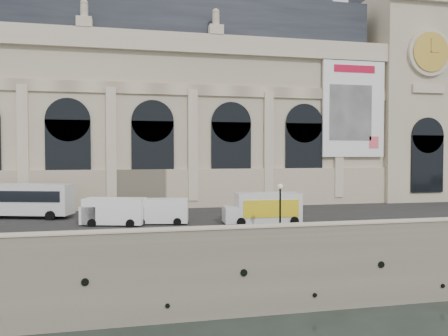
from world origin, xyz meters
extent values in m
plane|color=black|center=(0.00, 0.00, 0.00)|extent=(260.00, 260.00, 0.00)
cube|color=gray|center=(0.00, 35.00, 3.00)|extent=(160.00, 70.00, 6.00)
cube|color=#2D2D2D|center=(0.00, 14.00, 6.03)|extent=(160.00, 24.00, 0.06)
cube|color=gray|center=(0.00, 0.60, 6.55)|extent=(160.00, 1.20, 1.10)
cube|color=beige|center=(0.00, 0.60, 7.15)|extent=(160.00, 1.40, 0.12)
cube|color=beige|center=(-6.00, 31.00, 17.00)|extent=(68.00, 18.00, 22.00)
cube|color=beige|center=(-6.00, 21.85, 8.50)|extent=(68.60, 0.40, 5.00)
cube|color=beige|center=(-6.00, 21.70, 26.80)|extent=(69.00, 0.80, 2.40)
cube|color=beige|center=(-6.00, 21.85, 21.00)|extent=(68.00, 0.30, 1.40)
cube|color=#282E36|center=(-6.00, 31.00, 31.00)|extent=(64.00, 15.00, 6.00)
cube|color=#282E36|center=(-6.00, 31.00, 34.50)|extent=(56.00, 10.00, 1.20)
cube|color=beige|center=(-19.00, 21.75, 14.00)|extent=(1.20, 0.50, 14.00)
cube|color=black|center=(-14.00, 21.82, 12.50)|extent=(5.20, 0.25, 9.00)
cylinder|color=black|center=(-14.00, 21.82, 17.00)|extent=(5.20, 0.25, 5.20)
cube|color=beige|center=(-9.00, 21.75, 14.00)|extent=(1.20, 0.50, 14.00)
cube|color=black|center=(-4.00, 21.82, 12.50)|extent=(5.20, 0.25, 9.00)
cylinder|color=black|center=(-4.00, 21.82, 17.00)|extent=(5.20, 0.25, 5.20)
cube|color=beige|center=(1.00, 21.75, 14.00)|extent=(1.20, 0.50, 14.00)
cube|color=black|center=(6.00, 21.82, 12.50)|extent=(5.20, 0.25, 9.00)
cylinder|color=black|center=(6.00, 21.82, 17.00)|extent=(5.20, 0.25, 5.20)
cube|color=beige|center=(11.00, 21.75, 14.00)|extent=(1.20, 0.50, 14.00)
cube|color=black|center=(16.00, 21.82, 12.50)|extent=(5.20, 0.25, 9.00)
cylinder|color=black|center=(16.00, 21.82, 17.00)|extent=(5.20, 0.25, 5.20)
cube|color=beige|center=(21.00, 21.75, 14.00)|extent=(1.20, 0.50, 14.00)
cube|color=white|center=(23.00, 21.55, 19.00)|extent=(9.00, 0.35, 13.00)
cube|color=#B70C2C|center=(23.00, 21.35, 24.40)|extent=(6.00, 0.06, 1.00)
cube|color=gray|center=(22.50, 21.35, 18.50)|extent=(6.20, 0.06, 7.50)
cube|color=#F15564|center=(26.00, 21.35, 14.50)|extent=(1.40, 0.06, 1.60)
cube|color=beige|center=(34.00, 28.00, 21.00)|extent=(12.00, 14.00, 30.00)
cylinder|color=beige|center=(34.00, 20.75, 27.00)|extent=(6.60, 0.50, 6.60)
cylinder|color=black|center=(34.00, 20.45, 27.00)|extent=(5.40, 0.15, 5.40)
cylinder|color=gold|center=(34.00, 20.38, 27.00)|extent=(5.50, 0.06, 5.50)
cube|color=gold|center=(34.00, 20.30, 27.90)|extent=(0.14, 0.05, 2.00)
cube|color=gold|center=(34.60, 20.30, 27.00)|extent=(1.40, 0.05, 0.14)
cube|color=black|center=(34.00, 20.85, 11.50)|extent=(5.00, 0.25, 8.00)
cube|color=silver|center=(-19.05, 17.30, 8.09)|extent=(12.78, 5.97, 3.24)
cube|color=black|center=(-19.42, 16.00, 8.51)|extent=(11.07, 3.25, 1.15)
cube|color=black|center=(-18.68, 18.59, 8.51)|extent=(11.07, 3.25, 1.15)
cylinder|color=black|center=(-14.89, 14.74, 6.52)|extent=(1.09, 0.59, 1.05)
cylinder|color=black|center=(-14.17, 17.26, 6.52)|extent=(1.09, 0.59, 1.05)
cube|color=white|center=(-3.86, 10.20, 7.36)|extent=(5.72, 3.00, 2.32)
cube|color=white|center=(-6.01, 10.56, 7.01)|extent=(1.86, 2.34, 1.61)
cube|color=black|center=(-6.56, 10.65, 7.56)|extent=(0.36, 1.80, 0.81)
cylinder|color=black|center=(-5.75, 9.44, 6.38)|extent=(0.80, 0.38, 0.77)
cylinder|color=black|center=(-5.40, 11.53, 6.38)|extent=(0.80, 0.38, 0.77)
cylinder|color=black|center=(-2.32, 8.86, 6.38)|extent=(0.80, 0.38, 0.77)
cylinder|color=black|center=(-1.97, 10.95, 6.38)|extent=(0.80, 0.38, 0.77)
cube|color=white|center=(-8.25, 10.28, 7.44)|extent=(6.13, 3.66, 2.45)
cube|color=white|center=(-10.47, 10.88, 7.06)|extent=(2.14, 2.58, 1.70)
cube|color=black|center=(-11.04, 11.04, 7.65)|extent=(0.56, 1.87, 0.85)
cylinder|color=black|center=(-10.32, 9.68, 6.40)|extent=(0.85, 0.47, 0.81)
cylinder|color=black|center=(-9.73, 11.84, 6.40)|extent=(0.85, 0.47, 0.81)
cylinder|color=black|center=(-6.77, 8.72, 6.40)|extent=(0.85, 0.47, 0.81)
cylinder|color=black|center=(-6.18, 10.88, 6.40)|extent=(0.85, 0.47, 0.81)
cube|color=silver|center=(6.64, 8.30, 7.64)|extent=(6.47, 2.73, 2.86)
cube|color=gold|center=(6.59, 7.05, 7.64)|extent=(5.51, 0.32, 1.70)
cube|color=#B70C2C|center=(6.59, 7.05, 7.64)|extent=(3.18, 0.19, 0.64)
cube|color=silver|center=(3.04, 8.47, 7.01)|extent=(1.80, 2.41, 1.59)
cylinder|color=black|center=(3.62, 7.22, 6.42)|extent=(0.86, 0.34, 0.85)
cylinder|color=black|center=(3.74, 9.65, 6.42)|extent=(0.86, 0.34, 0.85)
cylinder|color=black|center=(8.92, 6.97, 6.42)|extent=(0.86, 0.34, 0.85)
cylinder|color=black|center=(9.03, 9.41, 6.42)|extent=(0.86, 0.34, 0.85)
cylinder|color=black|center=(5.87, 2.47, 6.20)|extent=(0.45, 0.45, 0.41)
cylinder|color=black|center=(5.87, 2.47, 8.04)|extent=(0.16, 0.16, 4.08)
sphere|color=beige|center=(5.87, 2.47, 10.18)|extent=(0.45, 0.45, 0.45)
camera|label=1|loc=(-6.60, -33.03, 13.05)|focal=35.00mm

